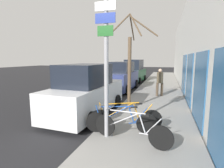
# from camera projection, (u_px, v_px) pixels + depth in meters

# --- Properties ---
(ground_plane) EXTENTS (80.00, 80.00, 0.00)m
(ground_plane) POSITION_uv_depth(u_px,v_px,m) (119.00, 94.00, 12.32)
(ground_plane) COLOR black
(sidewalk_curb) EXTENTS (3.20, 32.00, 0.15)m
(sidewalk_curb) POSITION_uv_depth(u_px,v_px,m) (159.00, 88.00, 14.18)
(sidewalk_curb) COLOR gray
(sidewalk_curb) RESTS_ON ground
(building_facade) EXTENTS (0.23, 32.00, 6.50)m
(building_facade) POSITION_uv_depth(u_px,v_px,m) (185.00, 48.00, 13.11)
(building_facade) COLOR silver
(building_facade) RESTS_ON ground
(signpost) EXTENTS (0.58, 0.14, 3.95)m
(signpost) POSITION_uv_depth(u_px,v_px,m) (106.00, 64.00, 4.89)
(signpost) COLOR #939399
(signpost) RESTS_ON sidewalk_curb
(bicycle_0) EXTENTS (2.26, 0.64, 0.90)m
(bicycle_0) POSITION_uv_depth(u_px,v_px,m) (131.00, 129.00, 4.78)
(bicycle_0) COLOR black
(bicycle_0) RESTS_ON sidewalk_curb
(bicycle_1) EXTENTS (2.17, 0.61, 0.89)m
(bicycle_1) POSITION_uv_depth(u_px,v_px,m) (121.00, 121.00, 5.39)
(bicycle_1) COLOR black
(bicycle_1) RESTS_ON sidewalk_curb
(bicycle_2) EXTENTS (2.27, 0.76, 0.93)m
(bicycle_2) POSITION_uv_depth(u_px,v_px,m) (126.00, 118.00, 5.62)
(bicycle_2) COLOR black
(bicycle_2) RESTS_ON sidewalk_curb
(parked_car_0) EXTENTS (2.15, 4.84, 2.21)m
(parked_car_0) POSITION_uv_depth(u_px,v_px,m) (87.00, 92.00, 7.67)
(parked_car_0) COLOR silver
(parked_car_0) RESTS_ON ground
(parked_car_1) EXTENTS (2.08, 4.76, 2.20)m
(parked_car_1) POSITION_uv_depth(u_px,v_px,m) (121.00, 77.00, 13.46)
(parked_car_1) COLOR navy
(parked_car_1) RESTS_ON ground
(parked_car_2) EXTENTS (2.18, 4.37, 2.34)m
(parked_car_2) POSITION_uv_depth(u_px,v_px,m) (134.00, 72.00, 18.45)
(parked_car_2) COLOR #144728
(parked_car_2) RESTS_ON ground
(pedestrian_near) EXTENTS (0.43, 0.37, 1.68)m
(pedestrian_near) POSITION_uv_depth(u_px,v_px,m) (160.00, 80.00, 10.72)
(pedestrian_near) COLOR #4C3D2D
(pedestrian_near) RESTS_ON sidewalk_curb
(street_tree) EXTENTS (2.08, 1.93, 4.24)m
(street_tree) POSITION_uv_depth(u_px,v_px,m) (130.00, 64.00, 7.84)
(street_tree) COLOR brown
(street_tree) RESTS_ON sidewalk_curb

